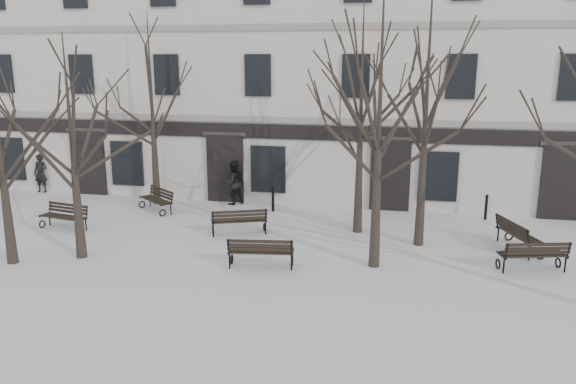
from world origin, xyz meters
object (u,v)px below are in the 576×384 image
(bench_3, at_px, (157,199))
(bench_2, at_px, (534,254))
(tree_1, at_px, (70,121))
(bench_0, at_px, (64,216))
(bench_1, at_px, (261,251))
(bench_5, at_px, (517,234))
(bench_4, at_px, (239,220))
(tree_2, at_px, (381,89))

(bench_3, bearing_deg, bench_2, 21.06)
(tree_1, bearing_deg, bench_3, 90.15)
(bench_0, bearing_deg, bench_1, -5.18)
(bench_5, bearing_deg, bench_4, 71.50)
(bench_4, bearing_deg, bench_1, 96.08)
(bench_5, bearing_deg, tree_2, 98.12)
(bench_4, relative_size, bench_5, 0.97)
(bench_0, relative_size, bench_4, 0.94)
(tree_2, relative_size, bench_2, 4.15)
(tree_2, distance_m, bench_5, 6.91)
(tree_1, relative_size, bench_0, 3.57)
(bench_1, height_order, bench_3, bench_1)
(bench_5, bearing_deg, bench_2, 163.15)
(tree_2, xyz_separation_m, bench_4, (-4.85, 2.10, -4.72))
(tree_1, height_order, bench_0, tree_1)
(bench_2, bearing_deg, bench_1, -4.84)
(bench_5, bearing_deg, tree_1, 84.26)
(tree_1, distance_m, bench_2, 14.18)
(tree_2, xyz_separation_m, bench_1, (-3.28, -0.87, -4.72))
(tree_2, relative_size, bench_4, 4.12)
(bench_4, bearing_deg, tree_1, 15.84)
(bench_1, bearing_deg, bench_0, -24.37)
(bench_3, bearing_deg, tree_1, -52.60)
(bench_0, height_order, bench_1, bench_1)
(bench_1, relative_size, bench_2, 0.99)
(tree_1, bearing_deg, bench_1, 2.43)
(bench_0, relative_size, bench_3, 1.03)
(bench_1, bearing_deg, tree_1, -5.68)
(bench_2, xyz_separation_m, bench_3, (-13.60, 3.95, -0.02))
(tree_1, bearing_deg, bench_4, 37.59)
(bench_4, bearing_deg, bench_0, -16.09)
(tree_2, relative_size, bench_3, 4.54)
(bench_4, bearing_deg, bench_5, 160.19)
(bench_1, bearing_deg, bench_4, -70.28)
(tree_2, distance_m, bench_1, 5.81)
(bench_1, xyz_separation_m, bench_4, (-1.57, 2.97, 0.00))
(bench_1, height_order, bench_4, bench_4)
(tree_2, distance_m, bench_0, 12.33)
(bench_2, height_order, bench_4, bench_4)
(bench_2, relative_size, bench_5, 0.97)
(bench_0, xyz_separation_m, bench_4, (6.44, 0.64, 0.03))
(bench_1, distance_m, bench_5, 8.39)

